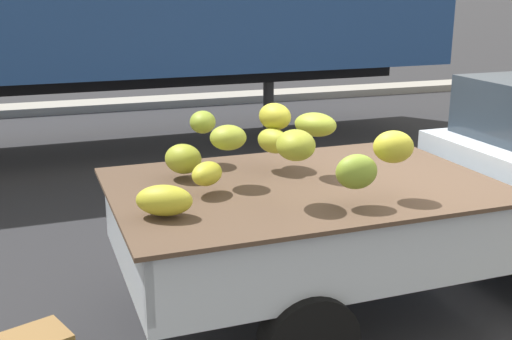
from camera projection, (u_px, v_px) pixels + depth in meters
The scene contains 3 objects.
ground at pixel (442, 296), 5.27m from camera, with size 220.00×220.00×0.00m, color #28282B.
curb_strip at pixel (185, 100), 13.85m from camera, with size 80.00×0.80×0.16m, color gray.
pickup_truck at pixel (512, 182), 5.34m from camera, with size 4.93×1.93×1.70m.
Camera 1 is at (-3.02, -4.00, 2.46)m, focal length 44.62 mm.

